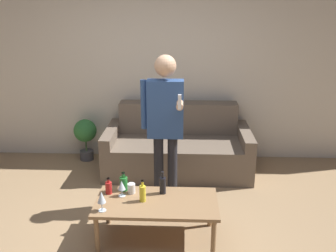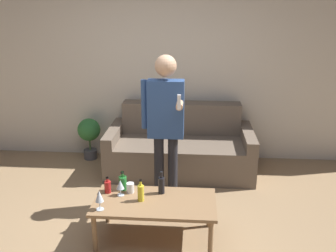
% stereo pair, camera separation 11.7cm
% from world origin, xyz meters
% --- Properties ---
extents(ground_plane, '(16.00, 16.00, 0.00)m').
position_xyz_m(ground_plane, '(0.00, 0.00, 0.00)').
color(ground_plane, '#997A56').
extents(wall_back, '(8.00, 0.06, 2.70)m').
position_xyz_m(wall_back, '(0.00, 2.22, 1.35)').
color(wall_back, beige).
rests_on(wall_back, ground_plane).
extents(couch, '(1.87, 0.94, 0.85)m').
position_xyz_m(couch, '(0.36, 1.73, 0.30)').
color(couch, '#6B5B4C').
rests_on(couch, ground_plane).
extents(coffee_table, '(1.12, 0.58, 0.40)m').
position_xyz_m(coffee_table, '(0.20, 0.14, 0.36)').
color(coffee_table, '#8E6B47').
rests_on(coffee_table, ground_plane).
extents(bottle_orange, '(0.06, 0.06, 0.16)m').
position_xyz_m(bottle_orange, '(-0.27, 0.26, 0.46)').
color(bottle_orange, '#B21E1E').
rests_on(bottle_orange, coffee_table).
extents(bottle_green, '(0.08, 0.08, 0.19)m').
position_xyz_m(bottle_green, '(-0.14, 0.34, 0.47)').
color(bottle_green, '#23752D').
rests_on(bottle_green, coffee_table).
extents(bottle_dark, '(0.06, 0.06, 0.22)m').
position_xyz_m(bottle_dark, '(0.24, 0.29, 0.48)').
color(bottle_dark, black).
rests_on(bottle_dark, coffee_table).
extents(bottle_yellow, '(0.06, 0.06, 0.21)m').
position_xyz_m(bottle_yellow, '(0.07, 0.13, 0.48)').
color(bottle_yellow, yellow).
rests_on(bottle_yellow, coffee_table).
extents(wine_glass_near, '(0.07, 0.07, 0.18)m').
position_xyz_m(wine_glass_near, '(-0.27, -0.05, 0.52)').
color(wine_glass_near, silver).
rests_on(wine_glass_near, coffee_table).
extents(wine_glass_far, '(0.07, 0.07, 0.15)m').
position_xyz_m(wine_glass_far, '(-0.14, 0.22, 0.50)').
color(wine_glass_far, silver).
rests_on(wine_glass_far, coffee_table).
extents(cup_on_table, '(0.07, 0.07, 0.10)m').
position_xyz_m(cup_on_table, '(-0.05, 0.28, 0.44)').
color(cup_on_table, white).
rests_on(cup_on_table, coffee_table).
extents(person_standing_front, '(0.44, 0.42, 1.65)m').
position_xyz_m(person_standing_front, '(0.24, 0.78, 0.99)').
color(person_standing_front, '#232328').
rests_on(person_standing_front, ground_plane).
extents(potted_plant, '(0.32, 0.32, 0.59)m').
position_xyz_m(potted_plant, '(-0.94, 1.99, 0.39)').
color(potted_plant, '#4C4C51').
rests_on(potted_plant, ground_plane).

